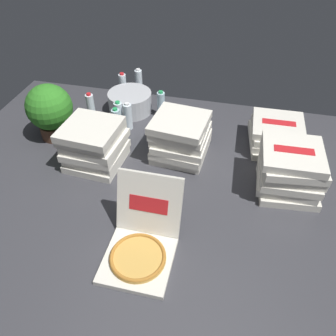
{
  "coord_description": "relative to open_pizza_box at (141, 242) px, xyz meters",
  "views": [
    {
      "loc": [
        0.35,
        -1.43,
        1.54
      ],
      "look_at": [
        -0.01,
        0.1,
        0.14
      ],
      "focal_mm": 36.08,
      "sensor_mm": 36.0,
      "label": 1
    }
  ],
  "objects": [
    {
      "name": "ground_plane",
      "position": [
        0.03,
        0.43,
        -0.09
      ],
      "size": [
        3.2,
        2.4,
        0.02
      ],
      "primitive_type": "cube",
      "color": "#38383D"
    },
    {
      "name": "open_pizza_box",
      "position": [
        0.0,
        0.0,
        0.0
      ],
      "size": [
        0.36,
        0.48,
        0.37
      ],
      "color": "silver",
      "rests_on": "ground_plane"
    },
    {
      "name": "pizza_stack_right_mid",
      "position": [
        -0.52,
        0.64,
        0.07
      ],
      "size": [
        0.4,
        0.4,
        0.3
      ],
      "color": "silver",
      "rests_on": "ground_plane"
    },
    {
      "name": "pizza_stack_center_far",
      "position": [
        0.76,
        0.67,
        0.07
      ],
      "size": [
        0.4,
        0.4,
        0.31
      ],
      "color": "silver",
      "rests_on": "ground_plane"
    },
    {
      "name": "pizza_stack_right_near",
      "position": [
        0.69,
        1.1,
        0.02
      ],
      "size": [
        0.41,
        0.41,
        0.21
      ],
      "color": "silver",
      "rests_on": "ground_plane"
    },
    {
      "name": "pizza_stack_center_near",
      "position": [
        0.03,
        0.84,
        0.07
      ],
      "size": [
        0.4,
        0.4,
        0.3
      ],
      "color": "silver",
      "rests_on": "ground_plane"
    },
    {
      "name": "ice_bucket",
      "position": [
        -0.49,
        1.32,
        0.01
      ],
      "size": [
        0.36,
        0.36,
        0.17
      ],
      "primitive_type": "cylinder",
      "color": "#B7BABF",
      "rests_on": "ground_plane"
    },
    {
      "name": "water_bottle_0",
      "position": [
        -0.43,
        1.08,
        0.03
      ],
      "size": [
        0.06,
        0.06,
        0.23
      ],
      "color": "white",
      "rests_on": "ground_plane"
    },
    {
      "name": "water_bottle_1",
      "position": [
        -0.49,
        0.99,
        0.03
      ],
      "size": [
        0.06,
        0.06,
        0.23
      ],
      "color": "silver",
      "rests_on": "ground_plane"
    },
    {
      "name": "water_bottle_2",
      "position": [
        -0.5,
        1.08,
        0.03
      ],
      "size": [
        0.06,
        0.06,
        0.23
      ],
      "color": "white",
      "rests_on": "ground_plane"
    },
    {
      "name": "water_bottle_3",
      "position": [
        -0.51,
        1.65,
        0.03
      ],
      "size": [
        0.06,
        0.06,
        0.23
      ],
      "color": "white",
      "rests_on": "ground_plane"
    },
    {
      "name": "water_bottle_4",
      "position": [
        -0.22,
        1.31,
        0.03
      ],
      "size": [
        0.06,
        0.06,
        0.23
      ],
      "color": "silver",
      "rests_on": "ground_plane"
    },
    {
      "name": "water_bottle_5",
      "position": [
        -0.63,
        1.54,
        0.03
      ],
      "size": [
        0.06,
        0.06,
        0.23
      ],
      "color": "white",
      "rests_on": "ground_plane"
    },
    {
      "name": "water_bottle_6",
      "position": [
        -0.77,
        1.15,
        0.03
      ],
      "size": [
        0.06,
        0.06,
        0.23
      ],
      "color": "white",
      "rests_on": "ground_plane"
    },
    {
      "name": "potted_plant",
      "position": [
        -0.94,
        0.85,
        0.15
      ],
      "size": [
        0.33,
        0.33,
        0.42
      ],
      "color": "#513323",
      "rests_on": "ground_plane"
    }
  ]
}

